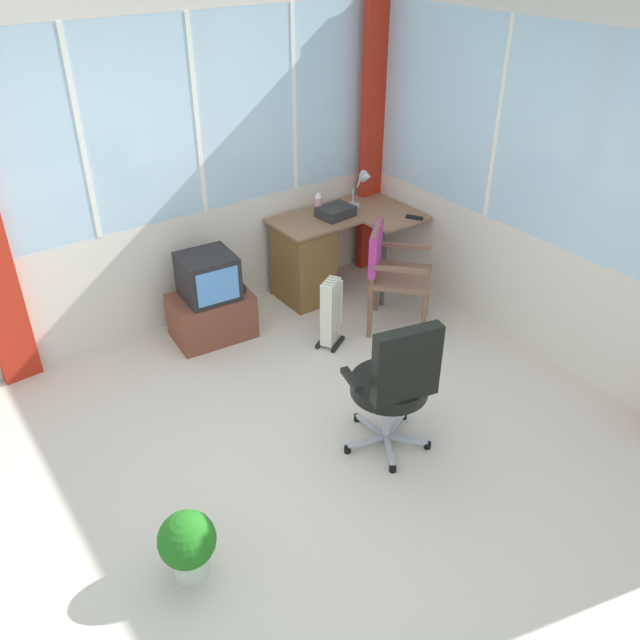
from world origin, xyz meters
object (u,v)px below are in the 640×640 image
desk (309,257)px  desk_lamp (364,183)px  office_chair (396,380)px  wooden_armchair (387,264)px  tv_on_stand (211,301)px  space_heater (332,311)px  tv_remote (414,217)px  paper_tray (336,212)px  spray_bottle (318,203)px  potted_plant (187,543)px

desk → desk_lamp: bearing=0.3°
desk_lamp → office_chair: bearing=-123.7°
wooden_armchair → tv_on_stand: wooden_armchair is taller
space_heater → wooden_armchair: bearing=-3.9°
desk_lamp → tv_remote: (0.19, -0.49, -0.21)m
desk_lamp → paper_tray: bearing=-172.2°
desk_lamp → spray_bottle: desk_lamp is taller
desk_lamp → office_chair: 2.42m
tv_on_stand → space_heater: (0.74, -0.66, -0.03)m
office_chair → potted_plant: (-1.51, -0.11, -0.33)m
tv_remote → paper_tray: bearing=109.6°
spray_bottle → paper_tray: 0.17m
desk_lamp → potted_plant: bearing=-143.5°
office_chair → tv_on_stand: 1.95m
tv_remote → space_heater: (-1.08, -0.25, -0.45)m
tv_remote → tv_on_stand: tv_remote is taller
tv_on_stand → desk: bearing=4.3°
tv_remote → office_chair: size_ratio=0.15×
spray_bottle → office_chair: (-0.89, -2.07, -0.28)m
office_chair → paper_tray: bearing=63.1°
paper_tray → potted_plant: 3.27m
wooden_armchair → potted_plant: 2.83m
desk → office_chair: office_chair is taller
desk → wooden_armchair: 0.83m
tv_remote → space_heater: bearing=162.2°
wooden_armchair → potted_plant: wooden_armchair is taller
paper_tray → potted_plant: bearing=-140.5°
tv_remote → wooden_armchair: bearing=176.9°
desk → space_heater: bearing=-111.4°
wooden_armchair → space_heater: size_ratio=1.54×
tv_remote → wooden_armchair: wooden_armchair is taller
paper_tray → potted_plant: paper_tray is taller
spray_bottle → paper_tray: bearing=-52.0°
potted_plant → office_chair: bearing=4.2°
spray_bottle → office_chair: bearing=-113.2°
office_chair → potted_plant: 1.55m
space_heater → tv_on_stand: bearing=138.2°
paper_tray → tv_on_stand: bearing=-178.5°
spray_bottle → paper_tray: spray_bottle is taller
office_chair → tv_remote: bearing=44.8°
spray_bottle → potted_plant: (-2.39, -2.18, -0.61)m
tv_remote → desk_lamp: bearing=80.2°
spray_bottle → tv_remote: bearing=-41.8°
potted_plant → wooden_armchair: bearing=28.2°
paper_tray → office_chair: 2.19m
tv_on_stand → office_chair: bearing=-81.0°
desk → tv_remote: tv_remote is taller
space_heater → potted_plant: (-1.94, -1.36, -0.06)m
desk_lamp → office_chair: size_ratio=0.34×
desk → tv_on_stand: bearing=-175.7°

